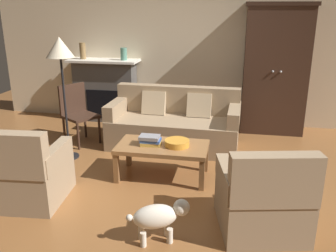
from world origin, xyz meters
The scene contains 15 objects.
ground_plane centered at (0.00, 0.00, 0.00)m, with size 9.60×9.60×0.00m, color brown.
back_wall centered at (0.00, 2.55, 1.40)m, with size 7.20×0.10×2.80m, color beige.
fireplace centered at (-1.55, 2.30, 0.57)m, with size 1.26×0.48×1.12m.
armoire centered at (1.40, 2.22, 1.05)m, with size 1.06×0.57×2.09m.
couch centered at (-0.09, 1.23, 0.32)m, with size 1.94×0.91×0.86m.
coffee_table centered at (-0.05, 0.14, 0.37)m, with size 1.10×0.60×0.42m.
fruit_bowl centered at (0.13, 0.15, 0.46)m, with size 0.30×0.30×0.07m, color orange.
book_stack centered at (-0.20, 0.12, 0.48)m, with size 0.26×0.19×0.12m.
mantel_vase_bronze centered at (-1.93, 2.28, 1.26)m, with size 0.11×0.11×0.29m, color olive.
mantel_vase_jade centered at (-1.17, 2.28, 1.23)m, with size 0.11×0.11×0.21m, color slate.
armchair_near_left centered at (-1.37, -0.71, 0.32)m, with size 0.83×0.83×0.88m.
armchair_near_right centered at (1.09, -0.80, 0.32)m, with size 0.91×0.91×0.88m.
side_chair_wooden centered at (-1.58, 1.11, 0.51)m, with size 0.61×0.61×0.90m.
floor_lamp centered at (-1.46, 0.50, 1.43)m, with size 0.36×0.36×1.65m.
dog centered at (0.17, -1.14, 0.25)m, with size 0.54×0.34×0.39m.
Camera 1 is at (0.77, -3.88, 2.02)m, focal length 38.84 mm.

